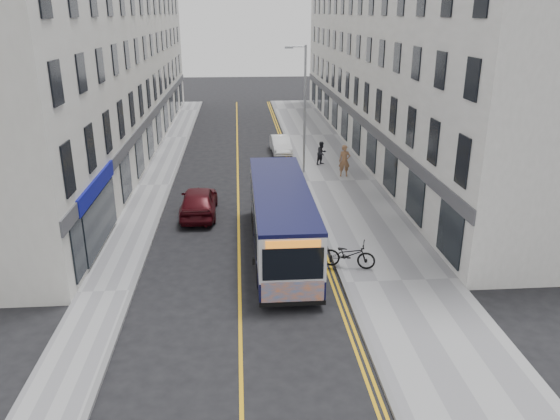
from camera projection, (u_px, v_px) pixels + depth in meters
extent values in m
plane|color=black|center=(239.00, 274.00, 21.76)|extent=(140.00, 140.00, 0.00)
cube|color=#959598|center=(340.00, 181.00, 33.43)|extent=(4.50, 64.00, 0.12)
cube|color=#959598|center=(154.00, 186.00, 32.61)|extent=(2.00, 64.00, 0.12)
cube|color=slate|center=(304.00, 182.00, 33.26)|extent=(0.18, 64.00, 0.13)
cube|color=slate|center=(171.00, 185.00, 32.68)|extent=(0.18, 64.00, 0.13)
cube|color=gold|center=(238.00, 185.00, 32.99)|extent=(0.12, 64.00, 0.01)
cube|color=gold|center=(296.00, 183.00, 33.25)|extent=(0.10, 64.00, 0.01)
cube|color=gold|center=(299.00, 183.00, 33.27)|extent=(0.10, 64.00, 0.01)
cube|color=white|center=(392.00, 60.00, 40.03)|extent=(6.00, 46.00, 13.00)
cube|color=silver|center=(107.00, 62.00, 38.55)|extent=(6.00, 46.00, 13.00)
cylinder|color=#9C9FA5|center=(305.00, 112.00, 33.81)|extent=(0.14, 0.14, 8.00)
cylinder|color=#9C9FA5|center=(297.00, 47.00, 32.43)|extent=(1.00, 0.08, 0.08)
cube|color=#9C9FA5|center=(289.00, 47.00, 32.41)|extent=(0.50, 0.18, 0.12)
cube|color=black|center=(281.00, 237.00, 23.45)|extent=(2.30, 10.14, 0.83)
cube|color=silver|center=(281.00, 210.00, 23.02)|extent=(2.30, 10.14, 1.66)
cube|color=black|center=(281.00, 190.00, 22.71)|extent=(2.32, 10.14, 0.15)
cube|color=black|center=(253.00, 210.00, 23.52)|extent=(0.04, 7.92, 1.06)
cube|color=black|center=(307.00, 209.00, 23.69)|extent=(0.04, 7.92, 1.06)
cube|color=black|center=(293.00, 264.00, 18.29)|extent=(2.07, 0.04, 1.15)
cube|color=orange|center=(293.00, 293.00, 18.67)|extent=(2.17, 0.04, 0.88)
cube|color=orange|center=(293.00, 244.00, 18.03)|extent=(1.84, 0.04, 0.26)
cylinder|color=black|center=(260.00, 276.00, 20.62)|extent=(0.26, 0.92, 0.92)
cylinder|color=black|center=(315.00, 274.00, 20.77)|extent=(0.26, 0.92, 0.92)
cylinder|color=black|center=(255.00, 226.00, 25.37)|extent=(0.26, 0.92, 0.92)
cylinder|color=black|center=(300.00, 225.00, 25.52)|extent=(0.26, 0.92, 0.92)
cylinder|color=black|center=(254.00, 214.00, 26.92)|extent=(0.26, 0.92, 0.92)
cylinder|color=black|center=(296.00, 213.00, 27.07)|extent=(0.26, 0.92, 0.92)
imported|color=black|center=(349.00, 254.00, 21.90)|extent=(2.28, 1.34, 1.13)
imported|color=#906341|center=(344.00, 161.00, 33.97)|extent=(0.76, 0.53, 1.98)
imported|color=black|center=(322.00, 153.00, 36.67)|extent=(0.97, 0.93, 1.57)
imported|color=white|center=(281.00, 145.00, 40.25)|extent=(1.46, 3.83, 1.24)
imported|color=#460B12|center=(199.00, 201.00, 27.80)|extent=(1.83, 4.51, 1.53)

